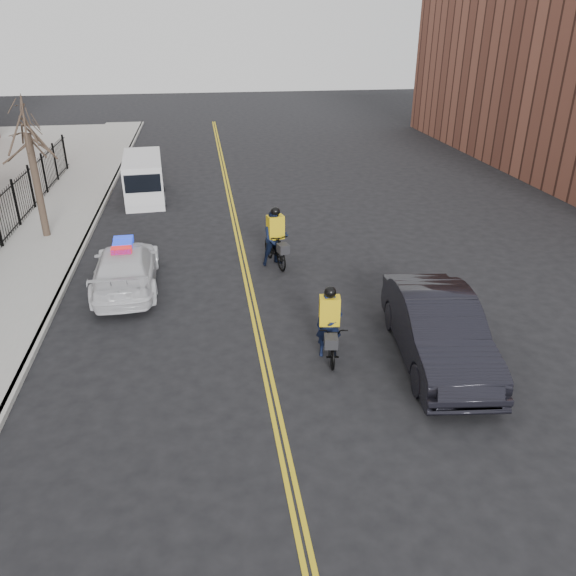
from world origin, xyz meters
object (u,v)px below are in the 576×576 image
(cyclist_far, at_px, (276,242))
(police_cruiser, at_px, (126,267))
(dark_sedan, at_px, (438,330))
(cargo_van, at_px, (144,179))
(cyclist_near, at_px, (329,332))

(cyclist_far, bearing_deg, police_cruiser, -179.64)
(dark_sedan, bearing_deg, police_cruiser, 152.15)
(cargo_van, bearing_deg, police_cruiser, -93.10)
(cargo_van, bearing_deg, cyclist_far, -64.16)
(cargo_van, xyz_separation_m, cyclist_far, (5.22, -9.11, -0.15))
(cargo_van, height_order, cyclist_near, cargo_van)
(cargo_van, relative_size, cyclist_near, 2.36)
(cargo_van, height_order, cyclist_far, cyclist_far)
(police_cruiser, relative_size, cyclist_far, 2.26)
(police_cruiser, height_order, cargo_van, cargo_van)
(police_cruiser, xyz_separation_m, cyclist_far, (5.06, 1.17, 0.13))
(police_cruiser, relative_size, dark_sedan, 0.93)
(cargo_van, xyz_separation_m, cyclist_near, (5.77, -15.29, -0.30))
(dark_sedan, relative_size, cyclist_far, 2.42)
(police_cruiser, bearing_deg, cargo_van, -91.37)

